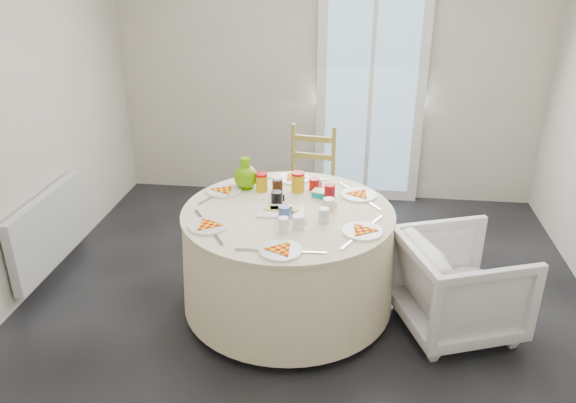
# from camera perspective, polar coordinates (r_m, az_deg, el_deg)

# --- Properties ---
(floor) EXTENTS (4.00, 4.00, 0.00)m
(floor) POSITION_cam_1_polar(r_m,az_deg,el_deg) (3.99, 1.84, -10.62)
(floor) COLOR black
(floor) RESTS_ON ground
(wall_back) EXTENTS (4.00, 0.02, 2.60)m
(wall_back) POSITION_cam_1_polar(r_m,az_deg,el_deg) (5.35, 4.14, 13.74)
(wall_back) COLOR #BCB5A3
(wall_back) RESTS_ON floor
(wall_left) EXTENTS (0.02, 4.00, 2.60)m
(wall_left) POSITION_cam_1_polar(r_m,az_deg,el_deg) (4.10, -27.25, 7.72)
(wall_left) COLOR #BCB5A3
(wall_left) RESTS_ON floor
(glass_door) EXTENTS (1.00, 0.08, 2.10)m
(glass_door) POSITION_cam_1_polar(r_m,az_deg,el_deg) (5.35, 8.38, 10.80)
(glass_door) COLOR silver
(glass_door) RESTS_ON floor
(radiator) EXTENTS (0.07, 1.00, 0.55)m
(radiator) POSITION_cam_1_polar(r_m,az_deg,el_deg) (4.53, -23.08, -2.62)
(radiator) COLOR silver
(radiator) RESTS_ON floor
(table) EXTENTS (1.42, 1.42, 0.72)m
(table) POSITION_cam_1_polar(r_m,az_deg,el_deg) (3.80, 0.00, -5.83)
(table) COLOR #F8F0B5
(table) RESTS_ON floor
(wooden_chair) EXTENTS (0.46, 0.45, 0.93)m
(wooden_chair) POSITION_cam_1_polar(r_m,az_deg,el_deg) (4.78, 2.10, 2.04)
(wooden_chair) COLOR #A58D42
(wooden_chair) RESTS_ON floor
(armchair) EXTENTS (0.85, 0.88, 0.71)m
(armchair) POSITION_cam_1_polar(r_m,az_deg,el_deg) (3.75, 17.13, -7.25)
(armchair) COLOR silver
(armchair) RESTS_ON floor
(place_settings) EXTENTS (1.39, 1.39, 0.02)m
(place_settings) POSITION_cam_1_polar(r_m,az_deg,el_deg) (3.62, 0.00, -0.43)
(place_settings) COLOR white
(place_settings) RESTS_ON table
(jar_cluster) EXTENTS (0.60, 0.41, 0.16)m
(jar_cluster) POSITION_cam_1_polar(r_m,az_deg,el_deg) (3.82, 0.54, 1.75)
(jar_cluster) COLOR #926417
(jar_cluster) RESTS_ON table
(butter_tub) EXTENTS (0.14, 0.12, 0.05)m
(butter_tub) POSITION_cam_1_polar(r_m,az_deg,el_deg) (3.82, 3.42, 1.16)
(butter_tub) COLOR #0B9AAC
(butter_tub) RESTS_ON table
(green_pitcher) EXTENTS (0.19, 0.19, 0.22)m
(green_pitcher) POSITION_cam_1_polar(r_m,az_deg,el_deg) (3.94, -4.32, 3.19)
(green_pitcher) COLOR #5BA001
(green_pitcher) RESTS_ON table
(cheese_platter) EXTENTS (0.31, 0.21, 0.04)m
(cheese_platter) POSITION_cam_1_polar(r_m,az_deg,el_deg) (3.60, -0.77, -0.55)
(cheese_platter) COLOR white
(cheese_platter) RESTS_ON table
(mugs_glasses) EXTENTS (0.69, 0.69, 0.10)m
(mugs_glasses) POSITION_cam_1_polar(r_m,az_deg,el_deg) (3.58, 1.41, -0.04)
(mugs_glasses) COLOR gray
(mugs_glasses) RESTS_ON table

